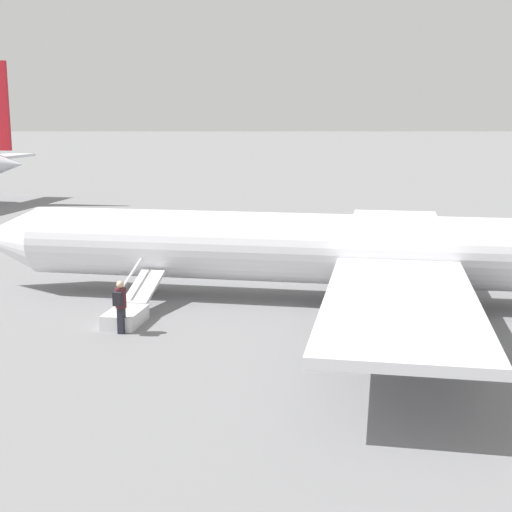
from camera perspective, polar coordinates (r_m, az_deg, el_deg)
ground_plane at (r=27.13m, az=8.38°, el=-3.75°), size 600.00×600.00×0.00m
airplane_main at (r=26.67m, az=10.59°, el=0.46°), size 31.99×24.60×6.90m
boarding_stairs at (r=24.81m, az=-10.11°, el=-4.33°), size 1.69×4.13×1.71m
passenger at (r=23.33m, az=-10.79°, el=-3.74°), size 0.38×0.56×1.74m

